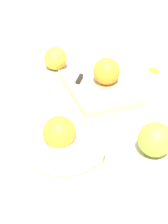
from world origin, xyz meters
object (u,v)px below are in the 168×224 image
object	(u,v)px
cutting_board	(98,87)
apple_front_left	(155,140)
bowl	(64,148)
orange_on_board	(107,71)
knife	(82,74)
apple_back_right	(56,58)

from	to	relation	value
cutting_board	apple_front_left	size ratio (longest dim) A/B	3.29
bowl	orange_on_board	bearing A→B (deg)	-24.78
orange_on_board	knife	size ratio (longest dim) A/B	0.51
apple_front_left	bowl	bearing A→B (deg)	92.84
bowl	apple_back_right	distance (m)	0.45
apple_front_left	apple_back_right	distance (m)	0.49
knife	apple_front_left	distance (m)	0.37
orange_on_board	apple_back_right	xyz separation A→B (m)	(0.15, 0.14, -0.02)
orange_on_board	apple_back_right	bearing A→B (deg)	43.99
cutting_board	bowl	bearing A→B (deg)	158.72
orange_on_board	knife	bearing A→B (deg)	51.63
bowl	orange_on_board	xyz separation A→B (m)	(0.30, -0.14, 0.02)
cutting_board	orange_on_board	bearing A→B (deg)	-78.83
cutting_board	knife	size ratio (longest dim) A/B	1.68
knife	apple_front_left	bearing A→B (deg)	-159.70
orange_on_board	cutting_board	bearing A→B (deg)	101.17
knife	apple_front_left	size ratio (longest dim) A/B	1.96
cutting_board	knife	xyz separation A→B (m)	(0.06, 0.04, 0.02)
bowl	cutting_board	bearing A→B (deg)	-21.28
cutting_board	apple_back_right	distance (m)	0.20
knife	apple_back_right	distance (m)	0.13
bowl	knife	xyz separation A→B (m)	(0.35, -0.07, -0.01)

